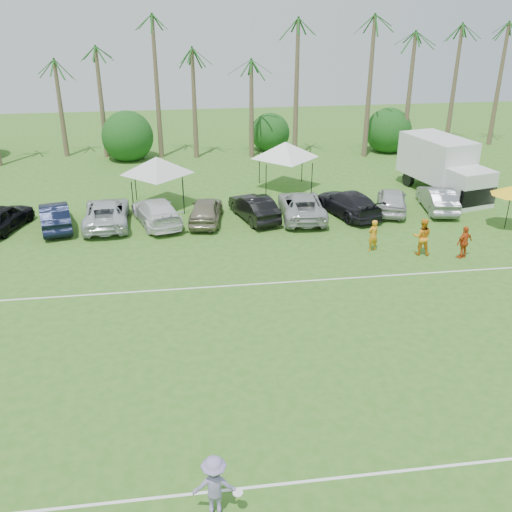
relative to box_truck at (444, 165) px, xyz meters
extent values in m
cube|color=white|center=(-15.64, -23.66, -1.96)|extent=(80.00, 0.10, 0.01)
cube|color=white|center=(-15.64, -11.66, -1.96)|extent=(80.00, 0.10, 0.01)
cone|color=brown|center=(-27.64, 12.34, 3.04)|extent=(0.44, 0.44, 10.00)
cone|color=brown|center=(-23.64, 12.34, 3.54)|extent=(0.44, 0.44, 11.00)
cone|color=brown|center=(-19.64, 12.34, 2.04)|extent=(0.44, 0.44, 8.00)
cone|color=brown|center=(-15.64, 12.34, 2.54)|extent=(0.44, 0.44, 9.00)
cone|color=brown|center=(-11.64, 12.34, 3.04)|extent=(0.44, 0.44, 10.00)
cone|color=brown|center=(-7.64, 12.34, 3.54)|extent=(0.44, 0.44, 11.00)
cone|color=brown|center=(-2.64, 12.34, 2.04)|extent=(0.44, 0.44, 8.00)
cone|color=brown|center=(2.36, 12.34, 2.54)|extent=(0.44, 0.44, 9.00)
cone|color=brown|center=(7.36, 12.34, 3.04)|extent=(0.44, 0.44, 10.00)
cone|color=brown|center=(11.36, 12.34, 3.54)|extent=(0.44, 0.44, 11.00)
cylinder|color=brown|center=(-21.64, 13.34, -1.26)|extent=(0.30, 0.30, 1.40)
sphere|color=#124115|center=(-21.64, 13.34, -0.16)|extent=(4.00, 4.00, 4.00)
cylinder|color=brown|center=(-9.64, 13.34, -1.26)|extent=(0.30, 0.30, 1.40)
sphere|color=#124115|center=(-9.64, 13.34, -0.16)|extent=(4.00, 4.00, 4.00)
cylinder|color=brown|center=(0.36, 13.34, -1.26)|extent=(0.30, 0.30, 1.40)
sphere|color=#124115|center=(0.36, 13.34, -0.16)|extent=(4.00, 4.00, 4.00)
imported|color=orange|center=(-7.75, -8.62, -1.11)|extent=(0.73, 0.61, 1.71)
imported|color=orange|center=(-5.42, -9.44, -0.98)|extent=(1.13, 0.99, 1.97)
imported|color=#CB4A16|center=(-3.46, -10.19, -1.09)|extent=(1.10, 0.79, 1.74)
cube|color=silver|center=(-0.21, 0.87, 0.32)|extent=(3.90, 5.62, 2.78)
cube|color=silver|center=(0.62, -2.59, -0.79)|extent=(2.96, 2.55, 2.34)
cube|color=black|center=(0.82, -3.40, -1.13)|extent=(2.56, 0.92, 1.11)
cube|color=#E5590C|center=(1.15, 1.20, -0.18)|extent=(0.44, 1.73, 1.00)
cylinder|color=black|center=(-0.51, -2.64, -1.46)|extent=(0.56, 1.05, 1.00)
cylinder|color=black|center=(1.65, -2.11, -1.46)|extent=(0.56, 1.05, 1.00)
cylinder|color=black|center=(-1.60, 1.90, -1.46)|extent=(0.56, 1.05, 1.00)
cylinder|color=black|center=(0.56, 2.43, -1.46)|extent=(0.56, 1.05, 1.00)
cylinder|color=black|center=(-20.52, -1.61, -0.88)|extent=(0.06, 0.06, 2.17)
cylinder|color=black|center=(-17.47, -1.61, -0.88)|extent=(0.06, 0.06, 2.17)
cylinder|color=black|center=(-20.52, 1.44, -0.88)|extent=(0.06, 0.06, 2.17)
cylinder|color=black|center=(-17.47, 1.44, -0.88)|extent=(0.06, 0.06, 2.17)
pyramid|color=silver|center=(-19.00, -0.09, 1.29)|extent=(4.69, 4.69, 1.08)
cylinder|color=black|center=(-11.95, 0.91, -0.86)|extent=(0.06, 0.06, 2.21)
cylinder|color=black|center=(-8.84, 0.91, -0.86)|extent=(0.06, 0.06, 2.21)
cylinder|color=black|center=(-11.95, 4.03, -0.86)|extent=(0.06, 0.06, 2.21)
cylinder|color=black|center=(-8.84, 4.03, -0.86)|extent=(0.06, 0.06, 2.21)
pyramid|color=white|center=(-10.40, 2.47, 1.35)|extent=(4.77, 4.77, 1.10)
cylinder|color=black|center=(0.91, -6.65, -0.81)|extent=(0.05, 0.05, 2.31)
cone|color=yellow|center=(0.91, -6.65, 0.34)|extent=(2.31, 2.31, 0.52)
imported|color=#897CB1|center=(-17.23, -24.29, -1.07)|extent=(1.20, 0.75, 1.78)
cylinder|color=white|center=(-16.64, -24.42, -1.27)|extent=(0.27, 0.27, 0.03)
imported|color=black|center=(-27.80, -2.86, -1.21)|extent=(3.05, 4.74, 1.50)
imported|color=black|center=(-24.90, -3.02, -1.21)|extent=(2.61, 4.80, 1.50)
imported|color=silver|center=(-22.00, -2.88, -1.21)|extent=(2.73, 5.51, 1.50)
imported|color=white|center=(-19.11, -3.07, -1.21)|extent=(3.47, 5.56, 1.50)
imported|color=gray|center=(-16.21, -3.23, -1.21)|extent=(2.47, 4.64, 1.50)
imported|color=black|center=(-13.32, -3.12, -1.21)|extent=(2.79, 4.82, 1.50)
imported|color=#ACADAD|center=(-10.42, -3.26, -1.21)|extent=(2.88, 5.57, 1.50)
imported|color=black|center=(-7.52, -3.15, -1.21)|extent=(3.55, 5.56, 1.50)
imported|color=silver|center=(-4.63, -2.96, -1.21)|extent=(3.14, 4.74, 1.50)
imported|color=slate|center=(-1.73, -3.15, -1.21)|extent=(2.27, 4.75, 1.50)
camera|label=1|loc=(-17.67, -35.14, 10.32)|focal=40.00mm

